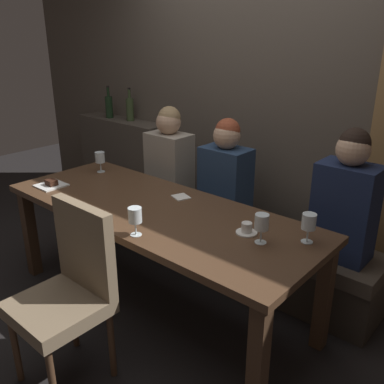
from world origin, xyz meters
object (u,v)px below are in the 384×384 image
Objects in this scene: wine_glass_end_right at (135,216)px; wine_glass_far_left at (309,223)px; chair_near_side at (70,285)px; diner_far_end at (346,199)px; wine_glass_near_left at (262,223)px; wine_bottle_dark_red at (109,106)px; diner_bearded at (226,172)px; banquette_bench at (220,240)px; espresso_cup at (247,229)px; wine_glass_end_left at (100,158)px; wine_bottle_pale_label at (130,109)px; diner_redhead at (169,157)px; dining_table at (155,220)px; dessert_plate at (51,184)px.

wine_glass_far_left is at bearing 36.12° from wine_glass_end_right.
wine_glass_far_left is 1.00× the size of wine_glass_end_right.
diner_far_end is (0.86, 1.42, 0.28)m from chair_near_side.
wine_glass_end_right is (-0.75, -1.04, 0.01)m from diner_far_end.
wine_bottle_dark_red is at bearing 158.53° from wine_glass_near_left.
chair_near_side is at bearing -87.38° from diner_bearded.
wine_glass_end_right is at bearing -79.03° from banquette_bench.
diner_far_end is at bearing 63.74° from espresso_cup.
diner_bearded reaches higher than wine_glass_end_left.
banquette_bench is 1.24m from wine_glass_far_left.
wine_glass_near_left is 0.16m from espresso_cup.
banquette_bench is 15.24× the size of wine_glass_far_left.
diner_redhead is at bearing -22.71° from wine_bottle_pale_label.
dining_table is at bearing -36.39° from wine_bottle_pale_label.
wine_bottle_pale_label is (-2.39, 0.36, 0.23)m from diner_far_end.
banquette_bench is at bearing -10.34° from wine_bottle_dark_red.
wine_bottle_dark_red is at bearing 149.37° from dining_table.
diner_far_end is at bearing 36.14° from dining_table.
wine_bottle_pale_label reaches higher than wine_glass_end_right.
wine_glass_far_left is 1.00× the size of wine_glass_near_left.
chair_near_side is 1.45m from diner_bearded.
chair_near_side is at bearing -121.16° from diner_far_end.
diner_bearded is at bearing -13.39° from wine_bottle_pale_label.
wine_glass_far_left is at bearing 47.27° from chair_near_side.
diner_far_end is at bearing 0.84° from diner_redhead.
espresso_cup is at bearing -26.91° from diner_redhead.
chair_near_side is at bearing -44.86° from wine_glass_end_left.
wine_bottle_dark_red is 1.19m from wine_glass_end_left.
banquette_bench is 1.14m from diner_far_end.
wine_glass_far_left is (0.86, 0.93, 0.29)m from chair_near_side.
wine_glass_near_left is at bearing -26.29° from diner_redhead.
wine_glass_far_left is 1.37× the size of espresso_cup.
wine_glass_near_left reaches higher than banquette_bench.
wine_glass_end_right reaches higher than dining_table.
diner_far_end reaches higher than wine_bottle_dark_red.
dining_table is 0.82m from banquette_bench.
wine_glass_near_left is 0.86× the size of dessert_plate.
diner_bearded is at bearing 46.43° from dessert_plate.
wine_glass_near_left is 1.37× the size of espresso_cup.
wine_glass_end_left is at bearing 179.48° from wine_glass_far_left.
dessert_plate is at bearing 152.38° from chair_near_side.
wine_glass_far_left is at bearing -28.58° from diner_bearded.
diner_far_end is (0.96, 0.70, 0.19)m from dining_table.
wine_bottle_pale_label is 1.99× the size of wine_glass_near_left.
wine_glass_end_left is (-0.88, -0.49, 0.05)m from diner_bearded.
wine_glass_far_left is at bearing 42.68° from wine_glass_near_left.
wine_glass_near_left is at bearing -105.69° from diner_far_end.
wine_bottle_pale_label reaches higher than banquette_bench.
wine_glass_end_right is 0.68m from wine_glass_near_left.
wine_bottle_pale_label is at bearing 171.48° from diner_far_end.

